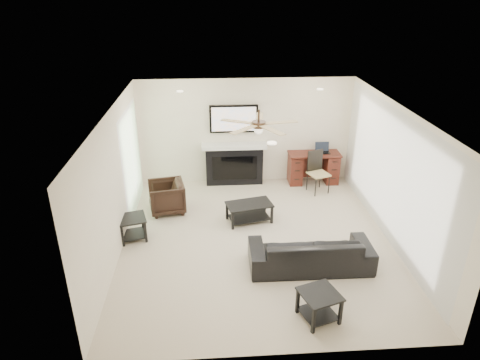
{
  "coord_description": "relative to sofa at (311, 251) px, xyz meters",
  "views": [
    {
      "loc": [
        -0.79,
        -6.83,
        4.42
      ],
      "look_at": [
        -0.3,
        0.39,
        1.09
      ],
      "focal_mm": 32.0,
      "sensor_mm": 36.0,
      "label": 1
    }
  ],
  "objects": [
    {
      "name": "room_shell",
      "position": [
        -0.63,
        0.95,
        1.38
      ],
      "size": [
        5.5,
        5.54,
        2.52
      ],
      "color": "beige",
      "rests_on": "ground"
    },
    {
      "name": "sofa",
      "position": [
        0.0,
        0.0,
        0.0
      ],
      "size": [
        2.07,
        0.82,
        0.6
      ],
      "primitive_type": "imported",
      "rotation": [
        0.0,
        0.0,
        3.13
      ],
      "color": "black",
      "rests_on": "ground"
    },
    {
      "name": "armchair",
      "position": [
        -2.6,
        2.15,
        0.03
      ],
      "size": [
        0.85,
        0.83,
        0.66
      ],
      "primitive_type": "imported",
      "rotation": [
        0.0,
        0.0,
        -1.38
      ],
      "color": "black",
      "rests_on": "ground"
    },
    {
      "name": "coffee_table",
      "position": [
        -0.9,
        1.6,
        -0.1
      ],
      "size": [
        0.99,
        0.69,
        0.4
      ],
      "primitive_type": "cube",
      "rotation": [
        0.0,
        0.0,
        0.23
      ],
      "color": "black",
      "rests_on": "ground"
    },
    {
      "name": "end_table_near",
      "position": [
        -0.15,
        -1.25,
        -0.08
      ],
      "size": [
        0.66,
        0.66,
        0.45
      ],
      "primitive_type": "cube",
      "rotation": [
        0.0,
        0.0,
        0.32
      ],
      "color": "black",
      "rests_on": "ground"
    },
    {
      "name": "end_table_left",
      "position": [
        -3.15,
        1.1,
        -0.08
      ],
      "size": [
        0.62,
        0.62,
        0.45
      ],
      "primitive_type": "cube",
      "rotation": [
        0.0,
        0.0,
        0.27
      ],
      "color": "black",
      "rests_on": "ground"
    },
    {
      "name": "fireplace_unit",
      "position": [
        -1.1,
        3.45,
        0.65
      ],
      "size": [
        1.52,
        0.34,
        1.91
      ],
      "primitive_type": "cube",
      "color": "black",
      "rests_on": "ground"
    },
    {
      "name": "desk",
      "position": [
        0.8,
        3.39,
        0.08
      ],
      "size": [
        1.22,
        0.56,
        0.76
      ],
      "primitive_type": "cube",
      "color": "#3B140E",
      "rests_on": "ground"
    },
    {
      "name": "desk_chair",
      "position": [
        0.8,
        2.84,
        0.18
      ],
      "size": [
        0.55,
        0.56,
        0.97
      ],
      "primitive_type": "cube",
      "rotation": [
        0.0,
        0.0,
        0.35
      ],
      "color": "black",
      "rests_on": "ground"
    },
    {
      "name": "laptop",
      "position": [
        1.0,
        3.37,
        0.57
      ],
      "size": [
        0.33,
        0.24,
        0.23
      ],
      "primitive_type": "cube",
      "color": "black",
      "rests_on": "desk"
    }
  ]
}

